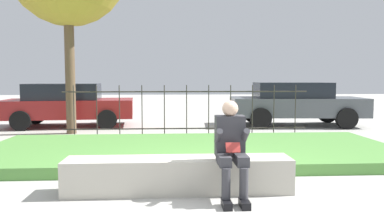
# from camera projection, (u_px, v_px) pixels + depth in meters

# --- Properties ---
(ground_plane) EXTENTS (60.00, 60.00, 0.00)m
(ground_plane) POSITION_uv_depth(u_px,v_px,m) (202.00, 191.00, 5.18)
(ground_plane) COLOR #B2AFA8
(stone_bench) EXTENTS (3.09, 0.54, 0.47)m
(stone_bench) POSITION_uv_depth(u_px,v_px,m) (179.00, 177.00, 5.14)
(stone_bench) COLOR #B7B2A3
(stone_bench) RESTS_ON ground_plane
(person_seated_reader) EXTENTS (0.42, 0.73, 1.27)m
(person_seated_reader) POSITION_uv_depth(u_px,v_px,m) (231.00, 145.00, 4.84)
(person_seated_reader) COLOR black
(person_seated_reader) RESTS_ON ground_plane
(grass_berm) EXTENTS (8.22, 3.43, 0.19)m
(grass_berm) POSITION_uv_depth(u_px,v_px,m) (191.00, 151.00, 7.58)
(grass_berm) COLOR #569342
(grass_berm) RESTS_ON ground_plane
(iron_fence) EXTENTS (6.22, 0.03, 1.39)m
(iron_fence) POSITION_uv_depth(u_px,v_px,m) (187.00, 111.00, 9.53)
(iron_fence) COLOR #332D28
(iron_fence) RESTS_ON ground_plane
(car_parked_left) EXTENTS (4.18, 2.18, 1.39)m
(car_parked_left) POSITION_uv_depth(u_px,v_px,m) (68.00, 104.00, 12.07)
(car_parked_left) COLOR maroon
(car_parked_left) RESTS_ON ground_plane
(car_parked_right) EXTENTS (4.35, 2.12, 1.42)m
(car_parked_right) POSITION_uv_depth(u_px,v_px,m) (295.00, 103.00, 12.28)
(car_parked_right) COLOR #4C5156
(car_parked_right) RESTS_ON ground_plane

